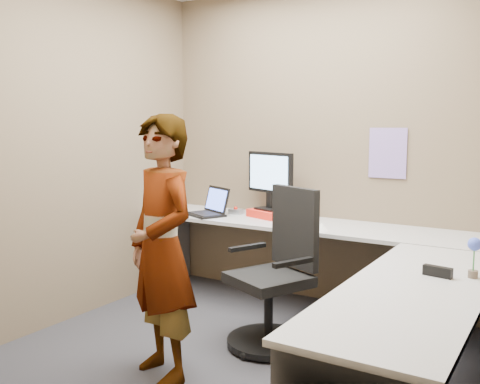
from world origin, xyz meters
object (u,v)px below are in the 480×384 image
Objects in this scene: desk at (329,263)px; office_chair at (276,283)px; monitor at (270,176)px; person at (162,248)px.

office_chair reaches higher than desk.
monitor reaches higher than office_chair.
desk is 2.77× the size of office_chair.
person reaches higher than desk.
person is (0.15, -1.62, -0.29)m from monitor.
monitor is (-0.83, 0.68, 0.50)m from desk.
desk is at bearing 53.11° from office_chair.
person is (-0.37, -0.76, 0.35)m from office_chair.
person reaches higher than office_chair.
office_chair is 0.68× the size of person.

